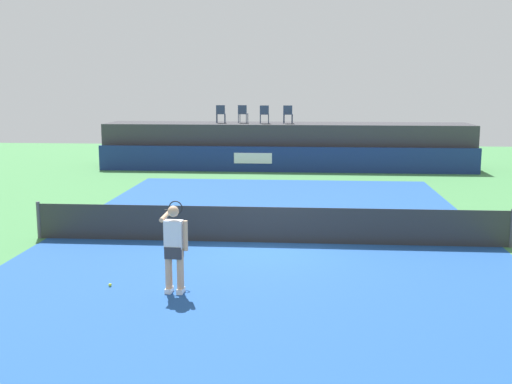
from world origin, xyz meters
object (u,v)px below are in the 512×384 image
(spectator_chair_right, at_px, (288,113))
(tennis_player, at_px, (174,246))
(spectator_chair_left, at_px, (243,113))
(tennis_ball, at_px, (110,285))
(net_post_near, at_px, (39,220))
(spectator_chair_far_left, at_px, (221,113))
(spectator_chair_center, at_px, (264,113))
(net_post_far, at_px, (512,228))

(spectator_chair_right, distance_m, tennis_player, 19.33)
(spectator_chair_left, xyz_separation_m, spectator_chair_right, (2.26, -0.29, 0.00))
(tennis_player, relative_size, tennis_ball, 26.03)
(spectator_chair_right, height_order, tennis_ball, spectator_chair_right)
(spectator_chair_right, relative_size, net_post_near, 0.89)
(spectator_chair_far_left, bearing_deg, spectator_chair_right, -3.22)
(net_post_near, distance_m, tennis_ball, 5.06)
(spectator_chair_center, distance_m, tennis_ball, 19.16)
(spectator_chair_center, xyz_separation_m, tennis_player, (-0.50, -19.13, -1.73))
(spectator_chair_far_left, relative_size, tennis_player, 0.50)
(spectator_chair_right, bearing_deg, net_post_far, -67.74)
(tennis_ball, bearing_deg, tennis_player, -9.89)
(spectator_chair_far_left, height_order, tennis_player, spectator_chair_far_left)
(tennis_player, bearing_deg, spectator_chair_left, 91.76)
(spectator_chair_center, bearing_deg, spectator_chair_left, 162.89)
(net_post_near, height_order, tennis_ball, net_post_near)
(spectator_chair_right, xyz_separation_m, tennis_ball, (-3.07, -18.93, -2.66))
(spectator_chair_left, relative_size, net_post_near, 0.89)
(spectator_chair_far_left, xyz_separation_m, spectator_chair_center, (2.20, -0.24, 0.00))
(spectator_chair_left, height_order, tennis_ball, spectator_chair_left)
(spectator_chair_far_left, distance_m, net_post_near, 15.65)
(spectator_chair_right, relative_size, tennis_ball, 13.06)
(spectator_chair_center, relative_size, spectator_chair_right, 1.00)
(spectator_chair_left, distance_m, spectator_chair_center, 1.15)
(spectator_chair_far_left, height_order, net_post_far, spectator_chair_far_left)
(net_post_far, bearing_deg, tennis_ball, -157.05)
(spectator_chair_left, distance_m, net_post_far, 17.61)
(net_post_far, distance_m, tennis_ball, 10.03)
(net_post_far, bearing_deg, net_post_near, 180.00)
(spectator_chair_right, bearing_deg, spectator_chair_left, 172.76)
(tennis_ball, bearing_deg, spectator_chair_left, 87.58)
(spectator_chair_right, bearing_deg, tennis_ball, -99.21)
(spectator_chair_far_left, distance_m, tennis_ball, 19.31)
(spectator_chair_far_left, bearing_deg, spectator_chair_center, -6.25)
(spectator_chair_far_left, relative_size, tennis_ball, 13.06)
(spectator_chair_right, bearing_deg, net_post_near, -112.57)
(spectator_chair_left, distance_m, tennis_ball, 19.42)
(net_post_far, bearing_deg, spectator_chair_far_left, 121.99)
(spectator_chair_center, xyz_separation_m, net_post_near, (-5.09, -14.98, -2.19))
(spectator_chair_left, xyz_separation_m, spectator_chair_center, (1.10, -0.34, 0.00))
(spectator_chair_left, distance_m, net_post_near, 15.98)
(spectator_chair_right, height_order, net_post_near, spectator_chair_right)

